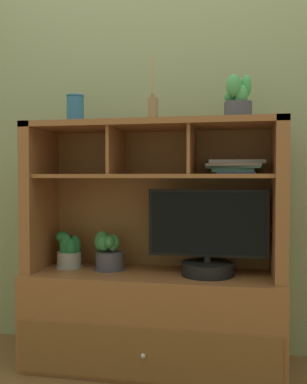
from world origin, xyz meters
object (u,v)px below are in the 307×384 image
Objects in this scene: potted_orchid at (108,253)px; magazine_stack_left at (234,166)px; ceramic_vase at (75,109)px; tv_monitor at (208,241)px; potted_succulent at (237,100)px; potted_fern at (70,251)px; media_console at (154,289)px; diffuser_bottle at (153,109)px.

potted_orchid is 0.68× the size of magazine_stack_left.
ceramic_vase is (-0.83, -0.02, 0.31)m from magazine_stack_left.
ceramic_vase is at bearing 177.71° from tv_monitor.
potted_succulent reaches higher than magazine_stack_left.
potted_fern is (-0.75, 0.04, -0.08)m from tv_monitor.
ceramic_vase reaches higher than media_console.
potted_orchid is 1.03m from potted_succulent.
media_console is 6.41× the size of potted_orchid.
tv_monitor is 3.80× the size of ceramic_vase.
tv_monitor is 2.73× the size of potted_succulent.
potted_orchid is (-0.53, 0.04, -0.08)m from tv_monitor.
potted_orchid is at bearing 3.10° from ceramic_vase.
potted_orchid is 0.79m from diffuser_bottle.
potted_orchid is at bearing -179.01° from magazine_stack_left.
potted_succulent is (0.14, 0.00, 0.70)m from tv_monitor.
magazine_stack_left is 1.37× the size of potted_succulent.
ceramic_vase reaches higher than tv_monitor.
potted_succulent is at bearing -2.99° from potted_orchid.
tv_monitor reaches higher than potted_orchid.
ceramic_vase is at bearing -176.90° from potted_orchid.
potted_succulent is (0.89, -0.04, 0.78)m from potted_fern.
ceramic_vase is (-0.70, 0.03, 0.68)m from tv_monitor.
tv_monitor is at bearing -2.78° from diffuser_bottle.
potted_orchid is at bearing 177.01° from potted_succulent.
potted_succulent is at bearing -1.49° from diffuser_bottle.
ceramic_vase is at bearing -178.56° from magazine_stack_left.
magazine_stack_left reaches higher than tv_monitor.
diffuser_bottle is at bearing 177.22° from tv_monitor.
potted_fern is 0.66× the size of magazine_stack_left.
tv_monitor is 0.75m from potted_fern.
ceramic_vase is (-0.42, 0.01, 0.01)m from diffuser_bottle.
ceramic_vase is at bearing -20.49° from potted_fern.
potted_fern is at bearing 177.30° from potted_succulent.
media_console is 8.33× the size of ceramic_vase.
potted_orchid is 1.03× the size of potted_fern.
potted_fern is at bearing 178.16° from media_console.
diffuser_bottle reaches higher than ceramic_vase.
potted_succulent is 1.39× the size of ceramic_vase.
media_console is at bearing 173.98° from tv_monitor.
diffuser_bottle is at bearing 178.51° from potted_succulent.
ceramic_vase is at bearing 178.04° from diffuser_bottle.
media_console reaches higher than tv_monitor.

